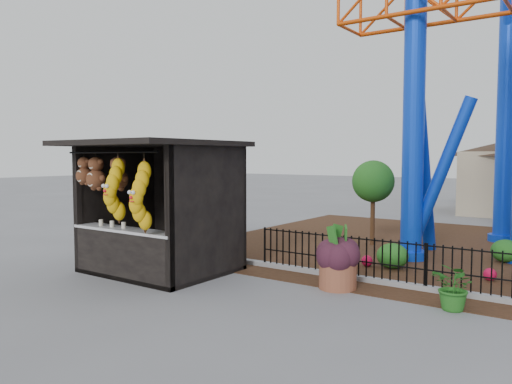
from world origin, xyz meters
The scene contains 6 objects.
ground centered at (0.00, 0.00, 0.00)m, with size 120.00×120.00×0.00m, color slate.
curb centered at (4.00, 3.00, 0.06)m, with size 18.00×0.18×0.12m, color gray.
prize_booth centered at (-3.00, 0.91, 1.52)m, with size 3.50×3.40×3.12m.
terracotta_planter centered at (1.22, 2.16, 0.30)m, with size 0.78×0.78×0.61m, color brown.
planter_foliage centered at (1.22, 2.16, 0.93)m, with size 0.70×0.70×0.64m, color #321420.
potted_plant centered at (3.61, 2.01, 0.43)m, with size 0.78×0.67×0.86m, color #24601C.
Camera 1 is at (5.76, -7.20, 2.75)m, focal length 35.00 mm.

